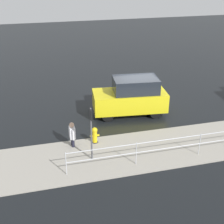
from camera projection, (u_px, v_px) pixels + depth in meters
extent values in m
plane|color=black|center=(138.00, 109.00, 17.76)|extent=(60.00, 60.00, 0.00)
cube|color=gray|center=(167.00, 147.00, 14.09)|extent=(24.00, 3.20, 0.04)
cube|color=yellow|center=(129.00, 100.00, 16.85)|extent=(4.06, 2.12, 0.99)
cube|color=#1E232B|center=(136.00, 85.00, 16.51)|extent=(2.49, 1.74, 0.77)
cylinder|color=black|center=(108.00, 116.00, 16.27)|extent=(0.62, 0.28, 0.60)
cylinder|color=black|center=(104.00, 105.00, 17.54)|extent=(0.62, 0.28, 0.60)
cylinder|color=black|center=(156.00, 113.00, 16.60)|extent=(0.62, 0.28, 0.60)
cylinder|color=black|center=(149.00, 102.00, 17.87)|extent=(0.62, 0.28, 0.60)
cylinder|color=gold|center=(95.00, 137.00, 14.29)|extent=(0.22, 0.22, 0.62)
sphere|color=gold|center=(95.00, 130.00, 14.13)|extent=(0.26, 0.26, 0.26)
cylinder|color=gold|center=(98.00, 135.00, 14.29)|extent=(0.10, 0.09, 0.09)
cylinder|color=gold|center=(91.00, 136.00, 14.22)|extent=(0.10, 0.09, 0.09)
cylinder|color=#2D2D2D|center=(95.00, 142.00, 14.41)|extent=(0.31, 0.31, 0.06)
cube|color=silver|center=(72.00, 133.00, 13.83)|extent=(0.26, 0.37, 0.55)
sphere|color=tan|center=(72.00, 125.00, 13.66)|extent=(0.22, 0.22, 0.22)
cylinder|color=#1E1E2D|center=(72.00, 141.00, 14.12)|extent=(0.13, 0.13, 0.45)
cylinder|color=#1E1E2D|center=(73.00, 143.00, 13.97)|extent=(0.13, 0.13, 0.45)
cylinder|color=silver|center=(71.00, 130.00, 14.03)|extent=(0.09, 0.09, 0.50)
cylinder|color=silver|center=(73.00, 135.00, 13.62)|extent=(0.09, 0.09, 0.50)
cylinder|color=#B7BABF|center=(200.00, 145.00, 13.30)|extent=(0.04, 0.04, 1.05)
cylinder|color=#B7BABF|center=(136.00, 154.00, 12.65)|extent=(0.04, 0.04, 1.05)
cylinder|color=#B7BABF|center=(66.00, 164.00, 12.01)|extent=(0.04, 0.04, 1.05)
cylinder|color=#B7BABF|center=(201.00, 135.00, 13.09)|extent=(11.39, 0.04, 0.04)
cylinder|color=#B7BABF|center=(200.00, 143.00, 13.27)|extent=(11.39, 0.04, 0.04)
cylinder|color=#4C4C51|center=(91.00, 135.00, 12.69)|extent=(0.07, 0.07, 2.40)
cube|color=black|center=(91.00, 114.00, 12.27)|extent=(0.04, 0.44, 0.44)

